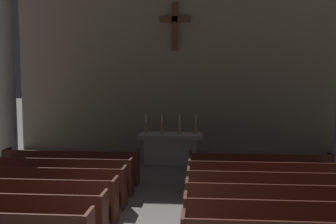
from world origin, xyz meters
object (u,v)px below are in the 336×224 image
Objects in this scene: pew_right_row_5 at (265,179)px; altar at (171,147)px; pew_right_row_2 at (292,224)px; pew_left_row_2 at (4,215)px; candlestick_inner_left at (162,127)px; column_left_second at (4,56)px; pew_left_row_3 at (27,199)px; pew_left_row_5 at (59,175)px; pew_right_row_3 at (281,205)px; pew_right_row_4 at (272,191)px; pew_right_row_6 at (260,170)px; candlestick_outer_left at (146,127)px; pew_left_row_4 at (45,186)px; pew_left_row_6 at (71,166)px; candlestick_outer_right at (196,128)px; candlestick_inner_right at (180,127)px.

pew_right_row_5 is 1.72× the size of altar.
altar is (-2.60, 6.61, 0.06)m from pew_right_row_2.
pew_left_row_2 is 7.04m from candlestick_inner_left.
column_left_second is at bearing 115.62° from pew_left_row_2.
pew_left_row_3 and pew_left_row_5 have the same top height.
pew_right_row_3 is 0.97m from pew_right_row_4.
altar is (-2.60, 2.73, 0.06)m from pew_right_row_6.
candlestick_outer_left reaches higher than pew_right_row_3.
pew_right_row_6 is at bearing 36.73° from pew_left_row_2.
pew_left_row_5 is at bearing -125.08° from altar.
pew_left_row_2 and pew_left_row_4 have the same top height.
pew_right_row_3 is 1.72× the size of altar.
candlestick_inner_left reaches higher than pew_right_row_3.
pew_right_row_5 is at bearing -51.93° from candlestick_inner_left.
column_left_second is at bearing 139.94° from pew_left_row_6.
pew_left_row_4 is 5.86m from candlestick_outer_right.
pew_left_row_6 is at bearing 180.00° from pew_right_row_6.
candlestick_inner_right is (0.60, 0.00, 0.00)m from candlestick_inner_left.
pew_left_row_4 is 1.00× the size of pew_right_row_5.
pew_left_row_3 and pew_right_row_2 have the same top height.
column_left_second is at bearing 124.35° from pew_left_row_4.
candlestick_outer_left is at bearing 180.00° from candlestick_inner_right.
pew_left_row_4 is at bearing -119.09° from altar.
pew_right_row_3 is 5.61× the size of candlestick_inner_left.
pew_right_row_2 is (5.20, -0.97, 0.00)m from pew_left_row_3.
pew_right_row_2 is 1.72× the size of altar.
pew_right_row_6 is 3.65m from candlestick_inner_right.
pew_right_row_2 is at bearing -29.24° from pew_left_row_5.
pew_left_row_2 and pew_right_row_4 have the same top height.
altar is at bearing 180.00° from candlestick_inner_right.
altar is 1.10m from candlestick_outer_left.
pew_left_row_5 is 5.29m from pew_right_row_6.
candlestick_inner_left is (2.30, 4.67, 0.75)m from pew_left_row_4.
pew_left_row_2 is 5.61× the size of candlestick_outer_right.
pew_right_row_5 is (0.00, 1.94, 0.00)m from pew_right_row_3.
pew_left_row_6 is 5.61× the size of candlestick_inner_right.
candlestick_inner_right is at bearing 130.09° from pew_right_row_6.
pew_left_row_6 is 4.46m from candlestick_outer_right.
pew_left_row_4 is 1.00× the size of pew_left_row_5.
pew_left_row_4 is at bearing -110.53° from candlestick_outer_left.
pew_left_row_6 is 1.00× the size of pew_right_row_2.
pew_right_row_5 is 5.61× the size of candlestick_outer_left.
pew_left_row_2 is 2.91m from pew_left_row_5.
candlestick_inner_left is (2.30, 2.73, 0.75)m from pew_left_row_6.
column_left_second is at bearing -179.03° from candlestick_outer_right.
pew_left_row_4 is at bearing 159.54° from pew_right_row_2.
altar reaches higher than pew_left_row_3.
pew_left_row_3 is 5.61× the size of candlestick_outer_right.
pew_right_row_2 is at bearing -36.73° from pew_left_row_6.
candlestick_inner_left reaches higher than pew_right_row_6.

